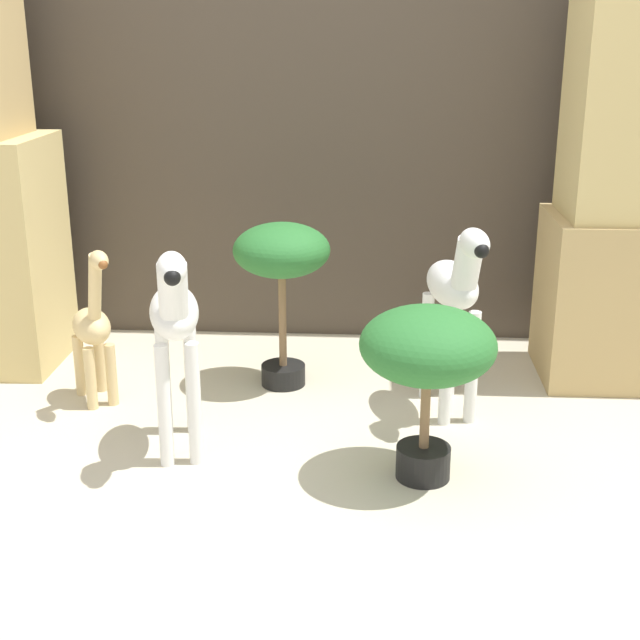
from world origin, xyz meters
The scene contains 7 objects.
ground_plane centered at (0.00, 0.00, 0.00)m, with size 14.00×14.00×0.00m, color beige.
wall_back centered at (0.00, 1.55, 1.10)m, with size 6.40×0.08×2.20m.
zebra_right centered at (0.58, 0.71, 0.43)m, with size 0.22×0.45×0.70m.
zebra_left centered at (-0.30, 0.36, 0.43)m, with size 0.22×0.45×0.70m.
giraffe_figurine centered at (-0.68, 0.73, 0.28)m, with size 0.25×0.33×0.60m.
potted_palm_front centered at (-0.03, 0.93, 0.48)m, with size 0.35×0.35×0.62m.
potted_palm_back centered at (0.46, 0.24, 0.40)m, with size 0.40×0.40×0.53m.
Camera 1 is at (0.30, -2.18, 1.31)m, focal length 50.00 mm.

